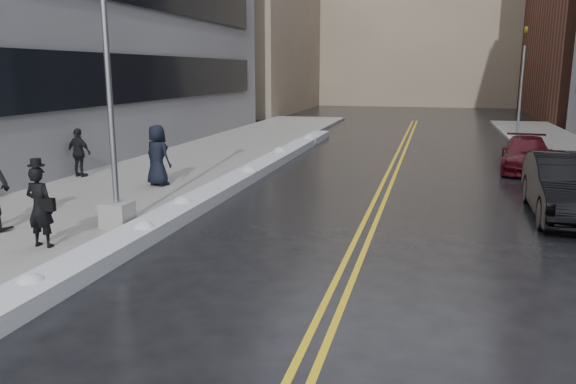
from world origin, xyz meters
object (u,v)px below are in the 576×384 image
Objects in this scene: pedestrian_fedora at (40,207)px; car_maroon at (526,154)px; traffic_signal at (522,78)px; pedestrian_d at (79,153)px; car_black at (569,186)px; pedestrian_c at (158,155)px; lamppost at (112,128)px.

car_maroon is (11.50, 13.40, -0.37)m from pedestrian_fedora.
traffic_signal is 3.44× the size of pedestrian_fedora.
traffic_signal is 23.54m from pedestrian_d.
pedestrian_fedora reaches higher than car_black.
pedestrian_c is 1.15× the size of pedestrian_d.
pedestrian_d is at bearing -58.81° from pedestrian_fedora.
pedestrian_fedora is at bearing -124.01° from car_maroon.
traffic_signal is 3.49× the size of pedestrian_d.
pedestrian_d is at bearing 177.15° from car_black.
traffic_signal is 21.82m from pedestrian_c.
pedestrian_d is (-4.06, 7.25, -0.01)m from pedestrian_fedora.
pedestrian_fedora is (-12.50, -23.81, -2.38)m from traffic_signal.
pedestrian_fedora is 13.01m from car_black.
traffic_signal reaches higher than pedestrian_fedora.
pedestrian_fedora is at bearing -150.67° from car_black.
lamppost reaches higher than pedestrian_fedora.
car_black is at bearing -83.39° from car_maroon.
traffic_signal is at bearing -115.78° from pedestrian_fedora.
pedestrian_c is (-0.67, 6.56, 0.12)m from pedestrian_fedora.
lamppost is 15.96m from car_maroon.
traffic_signal is (11.80, 22.00, 0.87)m from lamppost.
traffic_signal is 17.93m from car_black.
pedestrian_c is at bearing 179.19° from car_black.
car_black is at bearing -173.98° from pedestrian_d.
car_black is at bearing -93.23° from traffic_signal.
pedestrian_c is 13.97m from car_maroon.
lamppost is 3.86× the size of pedestrian_c.
car_maroon is at bearing -95.49° from traffic_signal.
lamppost is 1.27× the size of traffic_signal.
pedestrian_c is at bearing -144.05° from car_maroon.
pedestrian_fedora is at bearing -117.69° from traffic_signal.
traffic_signal is at bearing 91.12° from car_maroon.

